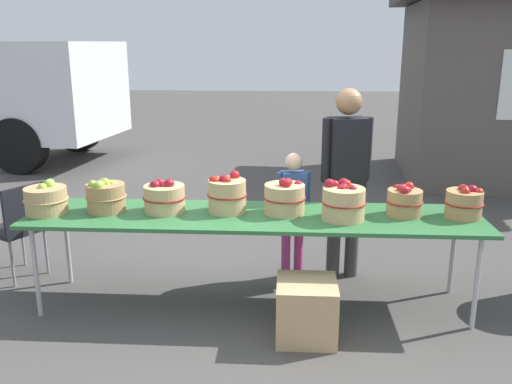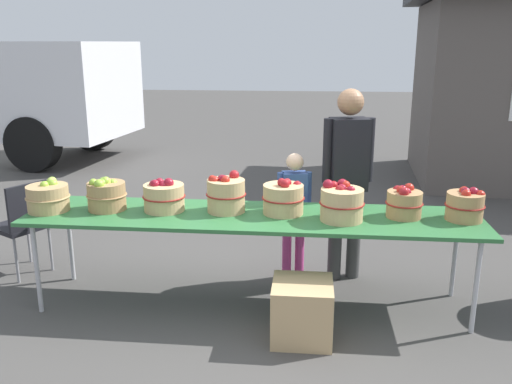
% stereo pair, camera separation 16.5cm
% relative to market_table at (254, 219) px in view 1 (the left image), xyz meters
% --- Properties ---
extents(ground_plane, '(40.00, 40.00, 0.00)m').
position_rel_market_table_xyz_m(ground_plane, '(0.00, 0.00, -0.72)').
color(ground_plane, '#474442').
extents(market_table, '(3.50, 0.76, 0.75)m').
position_rel_market_table_xyz_m(market_table, '(0.00, 0.00, 0.00)').
color(market_table, '#2D6B38').
rests_on(market_table, ground).
extents(apple_basket_green_0, '(0.34, 0.34, 0.26)m').
position_rel_market_table_xyz_m(apple_basket_green_0, '(-1.61, -0.05, 0.14)').
color(apple_basket_green_0, tan).
rests_on(apple_basket_green_0, market_table).
extents(apple_basket_green_1, '(0.32, 0.32, 0.27)m').
position_rel_market_table_xyz_m(apple_basket_green_1, '(-1.16, 0.02, 0.16)').
color(apple_basket_green_1, '#A87F51').
rests_on(apple_basket_green_1, market_table).
extents(apple_basket_red_0, '(0.34, 0.34, 0.27)m').
position_rel_market_table_xyz_m(apple_basket_red_0, '(-0.70, 0.04, 0.15)').
color(apple_basket_red_0, tan).
rests_on(apple_basket_red_0, market_table).
extents(apple_basket_red_1, '(0.32, 0.32, 0.31)m').
position_rel_market_table_xyz_m(apple_basket_red_1, '(-0.21, 0.07, 0.17)').
color(apple_basket_red_1, tan).
rests_on(apple_basket_red_1, market_table).
extents(apple_basket_red_2, '(0.33, 0.33, 0.29)m').
position_rel_market_table_xyz_m(apple_basket_red_2, '(0.24, 0.06, 0.15)').
color(apple_basket_red_2, tan).
rests_on(apple_basket_red_2, market_table).
extents(apple_basket_red_3, '(0.34, 0.34, 0.30)m').
position_rel_market_table_xyz_m(apple_basket_red_3, '(0.68, -0.06, 0.17)').
color(apple_basket_red_3, tan).
rests_on(apple_basket_red_3, market_table).
extents(apple_basket_red_4, '(0.28, 0.28, 0.25)m').
position_rel_market_table_xyz_m(apple_basket_red_4, '(1.15, 0.06, 0.15)').
color(apple_basket_red_4, '#A87F51').
rests_on(apple_basket_red_4, market_table).
extents(apple_basket_red_5, '(0.29, 0.29, 0.25)m').
position_rel_market_table_xyz_m(apple_basket_red_5, '(1.59, 0.03, 0.15)').
color(apple_basket_red_5, '#A87F51').
rests_on(apple_basket_red_5, market_table).
extents(vendor_adult, '(0.43, 0.29, 1.67)m').
position_rel_market_table_xyz_m(vendor_adult, '(0.76, 0.59, 0.27)').
color(vendor_adult, '#3F3F3F').
rests_on(vendor_adult, ground).
extents(child_customer, '(0.29, 0.19, 1.13)m').
position_rel_market_table_xyz_m(child_customer, '(0.31, 0.54, -0.05)').
color(child_customer, '#CC3F8C').
rests_on(child_customer, ground).
extents(food_kiosk, '(3.69, 3.14, 2.74)m').
position_rel_market_table_xyz_m(food_kiosk, '(3.60, 4.52, 0.67)').
color(food_kiosk, '#59514C').
rests_on(food_kiosk, ground).
extents(folding_chair, '(0.54, 0.54, 0.86)m').
position_rel_market_table_xyz_m(folding_chair, '(-2.08, 0.38, -0.21)').
color(folding_chair, black).
rests_on(folding_chair, ground).
extents(produce_crate, '(0.42, 0.42, 0.42)m').
position_rel_market_table_xyz_m(produce_crate, '(0.41, -0.49, -0.51)').
color(produce_crate, tan).
rests_on(produce_crate, ground).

